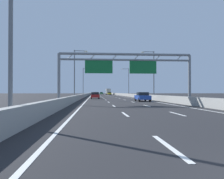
{
  "coord_description": "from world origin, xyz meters",
  "views": [
    {
      "loc": [
        -3.84,
        -2.59,
        1.52
      ],
      "look_at": [
        0.32,
        51.69,
        2.07
      ],
      "focal_mm": 36.24,
      "sensor_mm": 36.0,
      "label": 1
    }
  ],
  "objects_px": {
    "streetlamp_left_mid": "(76,71)",
    "blue_car": "(142,97)",
    "streetlamp_left_far": "(84,80)",
    "box_truck": "(108,91)",
    "sign_gantry": "(125,65)",
    "yellow_car": "(110,93)",
    "streetlamp_left_near": "(16,8)",
    "black_car": "(96,94)",
    "streetlamp_right_mid": "(153,72)",
    "green_car": "(101,93)",
    "silver_car": "(95,94)",
    "streetlamp_right_far": "(128,80)",
    "red_car": "(95,95)",
    "white_car": "(95,93)"
  },
  "relations": [
    {
      "from": "streetlamp_left_mid",
      "to": "blue_car",
      "type": "bearing_deg",
      "value": -34.21
    },
    {
      "from": "streetlamp_left_far",
      "to": "box_truck",
      "type": "relative_size",
      "value": 1.06
    },
    {
      "from": "sign_gantry",
      "to": "blue_car",
      "type": "bearing_deg",
      "value": 63.45
    },
    {
      "from": "streetlamp_left_far",
      "to": "yellow_car",
      "type": "xyz_separation_m",
      "value": [
        11.12,
        37.74,
        -4.65
      ]
    },
    {
      "from": "streetlamp_left_near",
      "to": "black_car",
      "type": "relative_size",
      "value": 2.06
    },
    {
      "from": "streetlamp_left_near",
      "to": "yellow_car",
      "type": "height_order",
      "value": "streetlamp_left_near"
    },
    {
      "from": "streetlamp_left_near",
      "to": "streetlamp_right_mid",
      "type": "relative_size",
      "value": 1.0
    },
    {
      "from": "green_car",
      "to": "blue_car",
      "type": "distance_m",
      "value": 100.39
    },
    {
      "from": "silver_car",
      "to": "blue_car",
      "type": "bearing_deg",
      "value": -83.2
    },
    {
      "from": "streetlamp_right_far",
      "to": "yellow_car",
      "type": "distance_m",
      "value": 38.22
    },
    {
      "from": "black_car",
      "to": "sign_gantry",
      "type": "bearing_deg",
      "value": -86.71
    },
    {
      "from": "streetlamp_right_mid",
      "to": "red_car",
      "type": "bearing_deg",
      "value": 151.86
    },
    {
      "from": "streetlamp_left_near",
      "to": "streetlamp_right_far",
      "type": "height_order",
      "value": "same"
    },
    {
      "from": "sign_gantry",
      "to": "yellow_car",
      "type": "relative_size",
      "value": 3.98
    },
    {
      "from": "streetlamp_left_far",
      "to": "streetlamp_left_near",
      "type": "bearing_deg",
      "value": -90.0
    },
    {
      "from": "streetlamp_right_mid",
      "to": "silver_car",
      "type": "xyz_separation_m",
      "value": [
        -11.19,
        55.45,
        -4.69
      ]
    },
    {
      "from": "streetlamp_right_far",
      "to": "yellow_car",
      "type": "height_order",
      "value": "streetlamp_right_far"
    },
    {
      "from": "streetlamp_left_far",
      "to": "white_car",
      "type": "height_order",
      "value": "streetlamp_left_far"
    },
    {
      "from": "green_car",
      "to": "silver_car",
      "type": "distance_m",
      "value": 37.42
    },
    {
      "from": "sign_gantry",
      "to": "red_car",
      "type": "relative_size",
      "value": 4.02
    },
    {
      "from": "box_truck",
      "to": "sign_gantry",
      "type": "bearing_deg",
      "value": -92.18
    },
    {
      "from": "yellow_car",
      "to": "black_car",
      "type": "height_order",
      "value": "yellow_car"
    },
    {
      "from": "silver_car",
      "to": "streetlamp_right_far",
      "type": "bearing_deg",
      "value": -63.8
    },
    {
      "from": "streetlamp_left_far",
      "to": "silver_car",
      "type": "relative_size",
      "value": 2.24
    },
    {
      "from": "streetlamp_left_near",
      "to": "streetlamp_left_mid",
      "type": "xyz_separation_m",
      "value": [
        0.0,
        32.71,
        0.0
      ]
    },
    {
      "from": "streetlamp_left_far",
      "to": "box_truck",
      "type": "distance_m",
      "value": 50.7
    },
    {
      "from": "streetlamp_left_mid",
      "to": "red_car",
      "type": "distance_m",
      "value": 8.46
    },
    {
      "from": "blue_car",
      "to": "green_car",
      "type": "bearing_deg",
      "value": 92.06
    },
    {
      "from": "streetlamp_left_mid",
      "to": "black_car",
      "type": "distance_m",
      "value": 41.38
    },
    {
      "from": "streetlamp_left_mid",
      "to": "streetlamp_right_far",
      "type": "xyz_separation_m",
      "value": [
        14.93,
        32.71,
        0.0
      ]
    },
    {
      "from": "white_car",
      "to": "yellow_car",
      "type": "height_order",
      "value": "yellow_car"
    },
    {
      "from": "black_car",
      "to": "green_car",
      "type": "bearing_deg",
      "value": 86.05
    },
    {
      "from": "red_car",
      "to": "streetlamp_right_far",
      "type": "bearing_deg",
      "value": 67.28
    },
    {
      "from": "streetlamp_right_far",
      "to": "red_car",
      "type": "xyz_separation_m",
      "value": [
        -11.19,
        -26.72,
        -4.66
      ]
    },
    {
      "from": "blue_car",
      "to": "yellow_car",
      "type": "xyz_separation_m",
      "value": [
        -0.15,
        78.11,
        0.0
      ]
    },
    {
      "from": "streetlamp_left_near",
      "to": "red_car",
      "type": "xyz_separation_m",
      "value": [
        3.74,
        38.7,
        -4.66
      ]
    },
    {
      "from": "sign_gantry",
      "to": "streetlamp_right_far",
      "type": "relative_size",
      "value": 1.76
    },
    {
      "from": "streetlamp_right_mid",
      "to": "black_car",
      "type": "relative_size",
      "value": 2.06
    },
    {
      "from": "streetlamp_left_mid",
      "to": "silver_car",
      "type": "distance_m",
      "value": 55.77
    },
    {
      "from": "sign_gantry",
      "to": "yellow_car",
      "type": "xyz_separation_m",
      "value": [
        3.79,
        85.98,
        -4.08
      ]
    },
    {
      "from": "black_car",
      "to": "silver_car",
      "type": "bearing_deg",
      "value": 91.35
    },
    {
      "from": "streetlamp_left_near",
      "to": "red_car",
      "type": "bearing_deg",
      "value": 84.48
    },
    {
      "from": "green_car",
      "to": "silver_car",
      "type": "xyz_separation_m",
      "value": [
        -3.92,
        -37.22,
        -0.02
      ]
    },
    {
      "from": "green_car",
      "to": "yellow_car",
      "type": "height_order",
      "value": "yellow_car"
    },
    {
      "from": "black_car",
      "to": "white_car",
      "type": "bearing_deg",
      "value": 90.16
    },
    {
      "from": "sign_gantry",
      "to": "streetlamp_left_mid",
      "type": "height_order",
      "value": "streetlamp_left_mid"
    },
    {
      "from": "streetlamp_right_far",
      "to": "blue_car",
      "type": "relative_size",
      "value": 2.2
    },
    {
      "from": "sign_gantry",
      "to": "streetlamp_right_far",
      "type": "distance_m",
      "value": 48.84
    },
    {
      "from": "streetlamp_right_far",
      "to": "green_car",
      "type": "distance_m",
      "value": 60.57
    },
    {
      "from": "streetlamp_left_far",
      "to": "streetlamp_right_far",
      "type": "height_order",
      "value": "same"
    }
  ]
}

